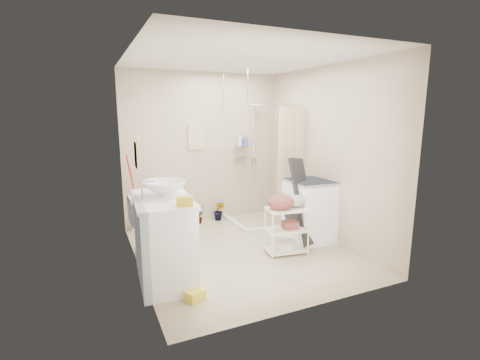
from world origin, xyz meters
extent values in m
plane|color=#C0B190|center=(0.00, 0.00, 0.00)|extent=(3.20, 3.20, 0.00)
cube|color=silver|center=(0.00, 0.00, 2.60)|extent=(2.80, 3.20, 0.04)
cube|color=#C2AF96|center=(0.00, 1.60, 1.30)|extent=(2.80, 0.04, 2.60)
cube|color=#C2AF96|center=(0.00, -1.60, 1.30)|extent=(2.80, 0.04, 2.60)
cube|color=#C2AF96|center=(-1.40, 0.00, 1.30)|extent=(0.04, 3.20, 2.60)
cube|color=#C2AF96|center=(1.40, 0.00, 1.30)|extent=(0.04, 3.20, 2.60)
cube|color=white|center=(-1.16, -0.40, 0.49)|extent=(0.69, 1.15, 0.98)
imported|color=silver|center=(-1.11, -0.32, 1.07)|extent=(0.63, 0.63, 0.17)
cube|color=gold|center=(-1.01, -0.84, 1.03)|extent=(0.20, 0.18, 0.09)
cube|color=yellow|center=(-0.98, -0.99, 0.07)|extent=(0.34, 0.31, 0.15)
imported|color=silver|center=(-1.04, 0.46, 0.41)|extent=(0.80, 0.45, 0.81)
imported|color=brown|center=(-0.18, 1.43, 0.17)|extent=(0.18, 0.12, 0.35)
imported|color=#92381E|center=(0.21, 1.45, 0.18)|extent=(0.25, 0.24, 0.36)
cube|color=beige|center=(-0.15, 1.58, 1.50)|extent=(0.28, 0.03, 0.42)
imported|color=silver|center=(0.65, 1.51, 1.45)|extent=(0.12, 0.12, 0.25)
imported|color=#39489C|center=(0.76, 1.51, 1.41)|extent=(0.10, 0.10, 0.19)
cube|color=white|center=(1.14, -0.01, 0.46)|extent=(0.66, 0.68, 0.93)
camera|label=1|loc=(-1.90, -4.21, 1.92)|focal=26.00mm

